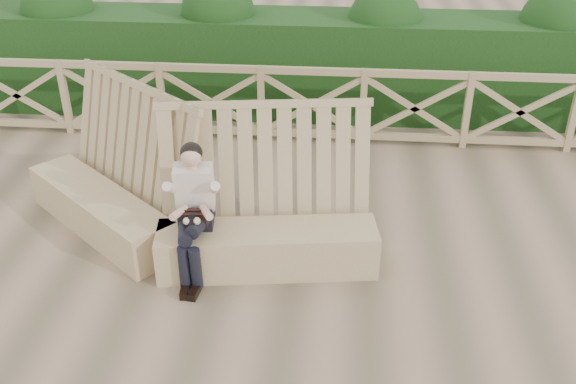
{
  "coord_description": "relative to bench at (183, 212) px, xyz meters",
  "views": [
    {
      "loc": [
        0.42,
        -4.92,
        3.93
      ],
      "look_at": [
        -0.06,
        0.4,
        0.9
      ],
      "focal_mm": 40.0,
      "sensor_mm": 36.0,
      "label": 1
    }
  ],
  "objects": [
    {
      "name": "ground",
      "position": [
        1.21,
        -0.74,
        -0.4
      ],
      "size": [
        60.0,
        60.0,
        0.0
      ],
      "primitive_type": "plane",
      "color": "brown",
      "rests_on": "ground"
    },
    {
      "name": "bench",
      "position": [
        0.0,
        0.0,
        0.0
      ],
      "size": [
        4.05,
        2.05,
        1.6
      ],
      "rotation": [
        0.0,
        0.0,
        -0.3
      ],
      "color": "#977F56",
      "rests_on": "ground"
    },
    {
      "name": "woman",
      "position": [
        0.24,
        -0.43,
        0.34
      ],
      "size": [
        0.4,
        0.82,
        1.37
      ],
      "rotation": [
        0.0,
        0.0,
        0.11
      ],
      "color": "black",
      "rests_on": "ground"
    },
    {
      "name": "guardrail",
      "position": [
        1.21,
        2.76,
        0.15
      ],
      "size": [
        10.1,
        0.09,
        1.1
      ],
      "color": "#9C875B",
      "rests_on": "ground"
    },
    {
      "name": "hedge",
      "position": [
        1.21,
        3.96,
        0.35
      ],
      "size": [
        12.0,
        1.2,
        1.5
      ],
      "primitive_type": "cube",
      "color": "black",
      "rests_on": "ground"
    }
  ]
}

